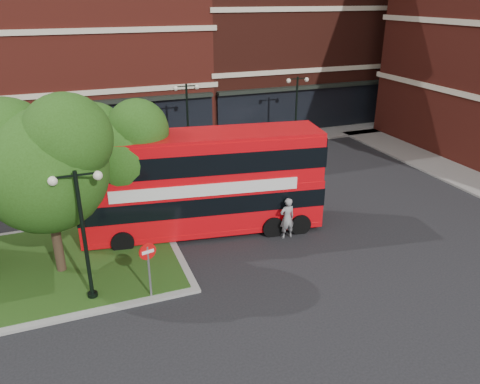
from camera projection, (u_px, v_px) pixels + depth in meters
name	position (u px, v px, depth m)	size (l,w,h in m)	color
ground	(236.00, 273.00, 18.69)	(120.00, 120.00, 0.00)	black
pavement_far	(154.00, 152.00, 32.86)	(44.00, 3.00, 0.12)	slate
terrace_far_left	(18.00, 43.00, 33.98)	(26.00, 12.00, 14.00)	maroon
terrace_far_right	(290.00, 23.00, 40.81)	(18.00, 12.00, 16.00)	#471911
traffic_island	(22.00, 272.00, 18.61)	(12.60, 7.60, 0.15)	gray
tree_island_west	(40.00, 159.00, 16.87)	(5.40, 4.71, 7.21)	#2D2116
tree_island_east	(118.00, 145.00, 20.21)	(4.46, 3.90, 6.29)	#2D2116
lamp_island	(83.00, 231.00, 15.95)	(1.72, 0.36, 5.00)	black
lamp_far_left	(188.00, 117.00, 30.71)	(1.72, 0.36, 5.00)	black
lamp_far_right	(296.00, 107.00, 33.34)	(1.72, 0.36, 5.00)	black
bus	(202.00, 176.00, 21.02)	(11.08, 4.08, 4.13)	red
woman	(287.00, 218.00, 21.05)	(0.71, 0.47, 1.94)	gray
car_silver	(81.00, 153.00, 30.56)	(1.67, 4.14, 1.41)	#9FA2A6
car_white	(289.00, 138.00, 34.04)	(1.34, 3.85, 1.27)	white
no_entry_sign	(148.00, 260.00, 16.47)	(0.63, 0.20, 2.29)	slate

